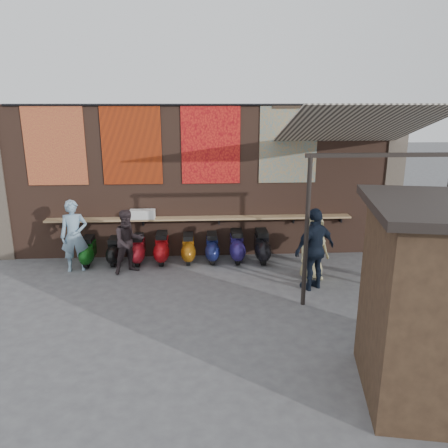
# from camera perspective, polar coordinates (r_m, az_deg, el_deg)

# --- Properties ---
(ground) EXTENTS (70.00, 70.00, 0.00)m
(ground) POSITION_cam_1_polar(r_m,az_deg,el_deg) (9.67, -2.96, -9.17)
(ground) COLOR #474749
(ground) RESTS_ON ground
(brick_wall) EXTENTS (10.00, 0.40, 4.00)m
(brick_wall) POSITION_cam_1_polar(r_m,az_deg,el_deg) (11.65, -3.21, 5.51)
(brick_wall) COLOR brown
(brick_wall) RESTS_ON ground
(pier_right) EXTENTS (0.50, 0.50, 4.00)m
(pier_right) POSITION_cam_1_polar(r_m,az_deg,el_deg) (12.77, 20.93, 5.40)
(pier_right) COLOR #4C4238
(pier_right) RESTS_ON ground
(eating_counter) EXTENTS (8.00, 0.32, 0.05)m
(eating_counter) POSITION_cam_1_polar(r_m,az_deg,el_deg) (11.49, -3.14, 0.76)
(eating_counter) COLOR #9E7A51
(eating_counter) RESTS_ON brick_wall
(shelf_box) EXTENTS (0.64, 0.28, 0.23)m
(shelf_box) POSITION_cam_1_polar(r_m,az_deg,el_deg) (11.52, -10.61, 1.27)
(shelf_box) COLOR white
(shelf_box) RESTS_ON eating_counter
(tapestry_redgold) EXTENTS (1.50, 0.02, 2.00)m
(tapestry_redgold) POSITION_cam_1_polar(r_m,az_deg,el_deg) (11.85, -21.23, 9.54)
(tapestry_redgold) COLOR maroon
(tapestry_redgold) RESTS_ON brick_wall
(tapestry_sun) EXTENTS (1.50, 0.02, 2.00)m
(tapestry_sun) POSITION_cam_1_polar(r_m,az_deg,el_deg) (11.42, -11.98, 10.06)
(tapestry_sun) COLOR #F6410E
(tapestry_sun) RESTS_ON brick_wall
(tapestry_orange) EXTENTS (1.50, 0.02, 2.00)m
(tapestry_orange) POSITION_cam_1_polar(r_m,az_deg,el_deg) (11.30, -1.74, 10.33)
(tapestry_orange) COLOR red
(tapestry_orange) RESTS_ON brick_wall
(tapestry_multi) EXTENTS (1.50, 0.02, 2.00)m
(tapestry_multi) POSITION_cam_1_polar(r_m,az_deg,el_deg) (11.53, 8.41, 10.28)
(tapestry_multi) COLOR teal
(tapestry_multi) RESTS_ON brick_wall
(hang_rail) EXTENTS (9.50, 0.06, 0.06)m
(hang_rail) POSITION_cam_1_polar(r_m,az_deg,el_deg) (11.23, -3.37, 15.28)
(hang_rail) COLOR black
(hang_rail) RESTS_ON brick_wall
(scooter_stool_0) EXTENTS (0.34, 0.76, 0.73)m
(scooter_stool_0) POSITION_cam_1_polar(r_m,az_deg,el_deg) (11.72, -17.32, -3.42)
(scooter_stool_0) COLOR #0E4611
(scooter_stool_0) RESTS_ON ground
(scooter_stool_1) EXTENTS (0.32, 0.72, 0.68)m
(scooter_stool_1) POSITION_cam_1_polar(r_m,az_deg,el_deg) (11.63, -14.16, -3.45)
(scooter_stool_1) COLOR black
(scooter_stool_1) RESTS_ON ground
(scooter_stool_2) EXTENTS (0.35, 0.78, 0.74)m
(scooter_stool_2) POSITION_cam_1_polar(r_m,az_deg,el_deg) (11.50, -11.12, -3.31)
(scooter_stool_2) COLOR #AA1621
(scooter_stool_2) RESTS_ON ground
(scooter_stool_3) EXTENTS (0.37, 0.83, 0.79)m
(scooter_stool_3) POSITION_cam_1_polar(r_m,az_deg,el_deg) (11.44, -8.12, -3.13)
(scooter_stool_3) COLOR #A10C11
(scooter_stool_3) RESTS_ON ground
(scooter_stool_4) EXTENTS (0.35, 0.77, 0.73)m
(scooter_stool_4) POSITION_cam_1_polar(r_m,az_deg,el_deg) (11.41, -4.67, -3.23)
(scooter_stool_4) COLOR #854B0C
(scooter_stool_4) RESTS_ON ground
(scooter_stool_5) EXTENTS (0.35, 0.78, 0.75)m
(scooter_stool_5) POSITION_cam_1_polar(r_m,az_deg,el_deg) (11.43, -1.57, -3.12)
(scooter_stool_5) COLOR #141A4C
(scooter_stool_5) RESTS_ON ground
(scooter_stool_6) EXTENTS (0.38, 0.85, 0.81)m
(scooter_stool_6) POSITION_cam_1_polar(r_m,az_deg,el_deg) (11.44, 1.69, -2.93)
(scooter_stool_6) COLOR navy
(scooter_stool_6) RESTS_ON ground
(scooter_stool_7) EXTENTS (0.39, 0.87, 0.82)m
(scooter_stool_7) POSITION_cam_1_polar(r_m,az_deg,el_deg) (11.46, 4.97, -2.92)
(scooter_stool_7) COLOR black
(scooter_stool_7) RESTS_ON ground
(diner_left) EXTENTS (0.72, 0.55, 1.78)m
(diner_left) POSITION_cam_1_polar(r_m,az_deg,el_deg) (11.29, -18.98, -1.47)
(diner_left) COLOR #7C9DB4
(diner_left) RESTS_ON ground
(diner_right) EXTENTS (0.96, 0.89, 1.58)m
(diner_right) POSITION_cam_1_polar(r_m,az_deg,el_deg) (10.82, -12.36, -2.26)
(diner_right) COLOR #32272A
(diner_right) RESTS_ON ground
(shopper_navy) EXTENTS (1.17, 0.92, 1.85)m
(shopper_navy) POSITION_cam_1_polar(r_m,az_deg,el_deg) (9.83, 11.75, -3.24)
(shopper_navy) COLOR black
(shopper_navy) RESTS_ON ground
(shopper_grey) EXTENTS (1.23, 1.13, 1.66)m
(shopper_grey) POSITION_cam_1_polar(r_m,az_deg,el_deg) (10.63, 24.47, -3.47)
(shopper_grey) COLOR #505054
(shopper_grey) RESTS_ON ground
(shopper_tan) EXTENTS (0.87, 0.70, 1.54)m
(shopper_tan) POSITION_cam_1_polar(r_m,az_deg,el_deg) (10.42, 11.61, -3.04)
(shopper_tan) COLOR tan
(shopper_tan) RESTS_ON ground
(stall_shelf) EXTENTS (2.06, 0.51, 0.06)m
(stall_shelf) POSITION_cam_1_polar(r_m,az_deg,el_deg) (7.80, 26.39, -9.25)
(stall_shelf) COLOR #473321
(stall_shelf) RESTS_ON market_stall
(awning_canvas) EXTENTS (3.20, 3.28, 0.97)m
(awning_canvas) POSITION_cam_1_polar(r_m,az_deg,el_deg) (10.30, 17.03, 12.20)
(awning_canvas) COLOR beige
(awning_canvas) RESTS_ON brick_wall
(awning_ledger) EXTENTS (3.30, 0.08, 0.12)m
(awning_ledger) POSITION_cam_1_polar(r_m,az_deg,el_deg) (11.79, 14.50, 14.70)
(awning_ledger) COLOR #33261C
(awning_ledger) RESTS_ON brick_wall
(awning_header) EXTENTS (3.00, 0.08, 0.08)m
(awning_header) POSITION_cam_1_polar(r_m,az_deg,el_deg) (8.95, 20.07, 8.46)
(awning_header) COLOR black
(awning_header) RESTS_ON awning_post_left
(awning_post_left) EXTENTS (0.09, 0.09, 3.10)m
(awning_post_left) POSITION_cam_1_polar(r_m,az_deg,el_deg) (8.81, 10.73, -1.16)
(awning_post_left) COLOR black
(awning_post_left) RESTS_ON ground
(awning_post_right) EXTENTS (0.09, 0.09, 3.10)m
(awning_post_right) POSITION_cam_1_polar(r_m,az_deg,el_deg) (9.86, 26.72, -0.78)
(awning_post_right) COLOR black
(awning_post_right) RESTS_ON ground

